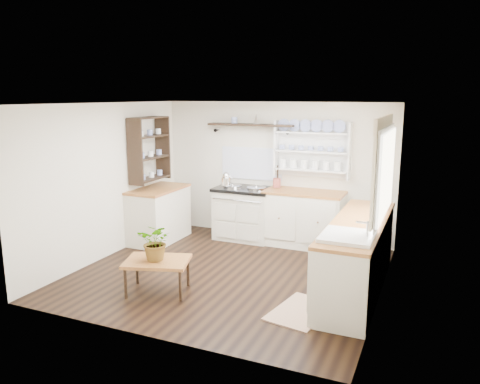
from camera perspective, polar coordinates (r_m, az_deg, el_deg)
name	(u,v)px	position (r m, az deg, el deg)	size (l,w,h in m)	color
floor	(229,273)	(6.54, -1.33, -9.85)	(4.00, 3.80, 0.01)	black
wall_back	(275,171)	(7.95, 4.33, 2.61)	(4.00, 0.02, 2.30)	beige
wall_right	(385,205)	(5.70, 17.24, -1.54)	(0.02, 3.80, 2.30)	beige
wall_left	(107,181)	(7.26, -15.88, 1.32)	(0.02, 3.80, 2.30)	beige
ceiling	(228,104)	(6.09, -1.43, 10.72)	(4.00, 3.80, 0.01)	white
window	(384,168)	(5.78, 17.15, 2.82)	(0.08, 1.55, 1.22)	white
aga_cooker	(244,213)	(7.94, 0.54, -2.54)	(0.98, 0.69, 0.91)	beige
back_cabinets	(304,218)	(7.64, 7.78, -3.13)	(1.27, 0.63, 0.90)	silver
right_cabinets	(357,255)	(6.02, 14.09, -7.51)	(0.62, 2.43, 0.90)	silver
belfast_sink	(347,247)	(5.21, 12.92, -6.54)	(0.55, 0.60, 0.45)	white
left_cabinets	(159,214)	(7.94, -9.85, -2.63)	(0.62, 1.13, 0.90)	silver
plate_rack	(313,149)	(7.68, 8.89, 5.23)	(1.20, 0.22, 0.90)	white
high_shelf	(251,125)	(7.89, 1.34, 8.11)	(1.50, 0.29, 0.16)	black
left_shelving	(149,148)	(7.83, -10.99, 5.23)	(0.28, 0.80, 1.05)	black
kettle	(226,179)	(7.82, -1.69, 1.62)	(0.17, 0.17, 0.21)	silver
utensil_crock	(277,183)	(7.74, 4.51, 1.12)	(0.13, 0.13, 0.15)	brown
center_table	(157,263)	(5.92, -10.06, -8.57)	(0.90, 0.76, 0.42)	brown
potted_plant	(156,242)	(5.83, -10.16, -5.97)	(0.42, 0.37, 0.47)	#3F7233
floor_rug	(301,311)	(5.51, 7.47, -14.20)	(0.55, 0.85, 0.02)	#8C6851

